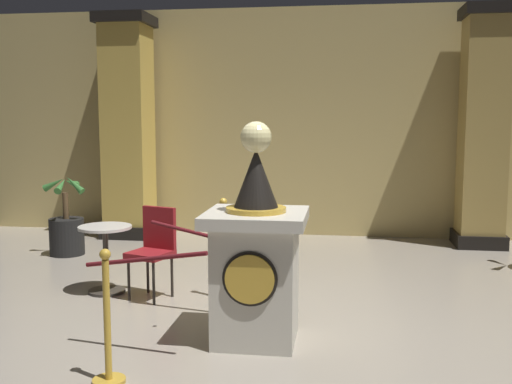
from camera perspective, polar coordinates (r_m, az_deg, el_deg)
The scene contains 11 objects.
ground_plane at distance 5.59m, azimuth 0.84°, elevation -12.81°, with size 10.66×10.66×0.00m, color #9E9384.
back_wall at distance 9.76m, azimuth 4.29°, elevation 6.58°, with size 10.66×0.16×3.64m, color tan.
pedestal_clock at distance 5.10m, azimuth -0.01°, elevation -6.40°, with size 0.85×0.85×1.87m.
stanchion_near at distance 6.35m, azimuth -3.09°, elevation -6.80°, with size 0.24×0.24×1.08m.
stanchion_far at distance 4.53m, azimuth -13.94°, elevation -13.27°, with size 0.24×0.24×0.99m.
velvet_rope at distance 5.30m, azimuth -7.63°, elevation -5.10°, with size 1.28×1.31×0.22m.
column_left at distance 9.78m, azimuth -12.08°, elevation 5.94°, with size 0.82×0.82×3.49m.
column_right at distance 9.40m, azimuth 20.82°, elevation 5.60°, with size 0.74×0.74×3.49m.
potted_palm_left at distance 8.76m, azimuth -17.57°, elevation -3.56°, with size 0.64×0.64×1.14m.
cafe_table at distance 6.73m, azimuth -14.11°, elevation -5.40°, with size 0.57×0.57×0.74m.
cafe_chair_red at distance 6.45m, azimuth -9.65°, elevation -4.91°, with size 0.51×0.51×0.96m.
Camera 1 is at (0.67, -5.21, 1.90)m, focal length 42.03 mm.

